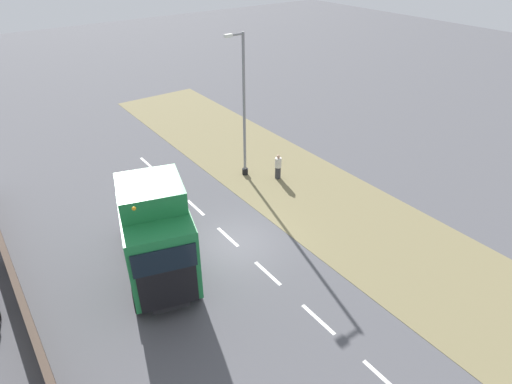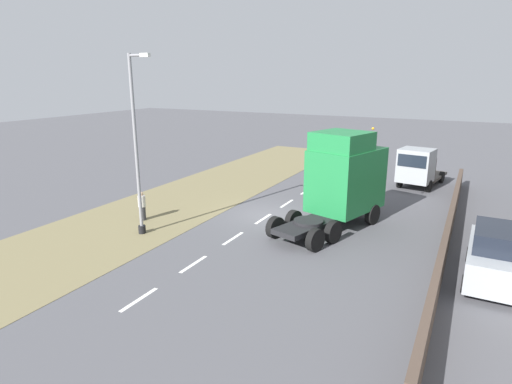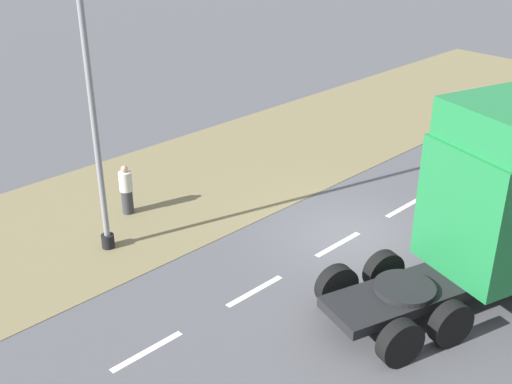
{
  "view_description": "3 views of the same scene",
  "coord_description": "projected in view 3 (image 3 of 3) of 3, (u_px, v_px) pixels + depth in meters",
  "views": [
    {
      "loc": [
        8.68,
        13.53,
        12.79
      ],
      "look_at": [
        -0.75,
        0.61,
        2.96
      ],
      "focal_mm": 30.0,
      "sensor_mm": 36.0,
      "label": 1
    },
    {
      "loc": [
        9.58,
        -20.15,
        7.41
      ],
      "look_at": [
        -0.64,
        -0.3,
        1.32
      ],
      "focal_mm": 30.0,
      "sensor_mm": 36.0,
      "label": 2
    },
    {
      "loc": [
        9.36,
        -12.95,
        9.06
      ],
      "look_at": [
        -2.05,
        -1.87,
        1.29
      ],
      "focal_mm": 45.0,
      "sensor_mm": 36.0,
      "label": 3
    }
  ],
  "objects": [
    {
      "name": "lane_markings",
      "position": [
        338.0,
        244.0,
        17.68
      ],
      "size": [
        0.16,
        21.0,
        0.0
      ],
      "color": "white",
      "rests_on": "ground"
    },
    {
      "name": "ground_plane",
      "position": [
        354.0,
        235.0,
        18.11
      ],
      "size": [
        120.0,
        120.0,
        0.0
      ],
      "primitive_type": "plane",
      "color": "#515156",
      "rests_on": "ground"
    },
    {
      "name": "lamp_post",
      "position": [
        94.0,
        114.0,
        15.79
      ],
      "size": [
        1.29,
        0.35,
        8.36
      ],
      "color": "black",
      "rests_on": "ground"
    },
    {
      "name": "lorry_cab",
      "position": [
        507.0,
        200.0,
        14.79
      ],
      "size": [
        4.32,
        7.1,
        4.92
      ],
      "rotation": [
        0.0,
        0.0,
        -0.29
      ],
      "color": "black",
      "rests_on": "ground"
    },
    {
      "name": "pedestrian",
      "position": [
        126.0,
        190.0,
        19.01
      ],
      "size": [
        0.39,
        0.39,
        1.56
      ],
      "color": "#333338",
      "rests_on": "ground"
    },
    {
      "name": "grass_verge",
      "position": [
        215.0,
        173.0,
        21.98
      ],
      "size": [
        7.0,
        44.0,
        0.01
      ],
      "color": "olive",
      "rests_on": "ground"
    }
  ]
}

